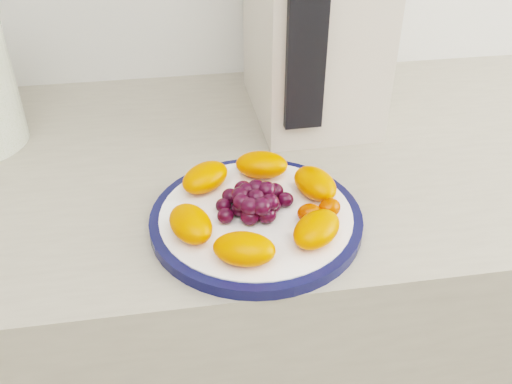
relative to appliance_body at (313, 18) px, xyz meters
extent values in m
cube|color=gray|center=(-0.18, -0.12, -0.61)|extent=(3.50, 0.60, 0.90)
cube|color=olive|center=(-0.18, -0.12, -0.64)|extent=(3.48, 0.58, 0.84)
cylinder|color=#0B0F38|center=(-0.14, -0.30, -0.15)|extent=(0.27, 0.27, 0.01)
cylinder|color=white|center=(-0.14, -0.30, -0.15)|extent=(0.24, 0.24, 0.02)
cube|color=beige|center=(0.00, 0.00, 0.00)|extent=(0.19, 0.26, 0.32)
cube|color=black|center=(-0.04, -0.13, 0.00)|extent=(0.05, 0.02, 0.23)
ellipsoid|color=#FF4C00|center=(-0.06, -0.27, -0.12)|extent=(0.07, 0.08, 0.03)
ellipsoid|color=#FF4C00|center=(-0.12, -0.21, -0.12)|extent=(0.08, 0.06, 0.03)
ellipsoid|color=#FF4C00|center=(-0.19, -0.23, -0.12)|extent=(0.08, 0.08, 0.03)
ellipsoid|color=#FF4C00|center=(-0.22, -0.32, -0.12)|extent=(0.07, 0.08, 0.03)
ellipsoid|color=#FF4C00|center=(-0.16, -0.38, -0.12)|extent=(0.08, 0.07, 0.03)
ellipsoid|color=#FF4C00|center=(-0.08, -0.36, -0.12)|extent=(0.08, 0.08, 0.03)
ellipsoid|color=black|center=(-0.14, -0.30, -0.13)|extent=(0.02, 0.02, 0.02)
ellipsoid|color=black|center=(-0.12, -0.30, -0.13)|extent=(0.02, 0.02, 0.02)
ellipsoid|color=black|center=(-0.13, -0.28, -0.13)|extent=(0.02, 0.02, 0.02)
ellipsoid|color=black|center=(-0.15, -0.28, -0.13)|extent=(0.02, 0.02, 0.02)
ellipsoid|color=black|center=(-0.16, -0.30, -0.13)|extent=(0.02, 0.02, 0.02)
ellipsoid|color=black|center=(-0.15, -0.31, -0.13)|extent=(0.02, 0.02, 0.02)
ellipsoid|color=black|center=(-0.13, -0.31, -0.13)|extent=(0.02, 0.02, 0.02)
ellipsoid|color=black|center=(-0.10, -0.28, -0.13)|extent=(0.02, 0.02, 0.02)
ellipsoid|color=black|center=(-0.11, -0.27, -0.13)|extent=(0.02, 0.02, 0.02)
ellipsoid|color=black|center=(-0.13, -0.26, -0.13)|extent=(0.02, 0.02, 0.02)
ellipsoid|color=black|center=(-0.15, -0.26, -0.13)|extent=(0.02, 0.02, 0.02)
ellipsoid|color=black|center=(-0.17, -0.27, -0.13)|extent=(0.02, 0.02, 0.02)
ellipsoid|color=black|center=(-0.18, -0.28, -0.13)|extent=(0.02, 0.02, 0.02)
ellipsoid|color=black|center=(-0.18, -0.31, -0.13)|extent=(0.02, 0.02, 0.02)
ellipsoid|color=black|center=(-0.14, -0.30, -0.12)|extent=(0.02, 0.02, 0.02)
ellipsoid|color=black|center=(-0.12, -0.28, -0.12)|extent=(0.02, 0.02, 0.02)
ellipsoid|color=black|center=(-0.13, -0.28, -0.12)|extent=(0.02, 0.02, 0.02)
ellipsoid|color=black|center=(-0.15, -0.28, -0.12)|extent=(0.02, 0.02, 0.02)
ellipsoid|color=black|center=(-0.16, -0.29, -0.12)|extent=(0.02, 0.02, 0.02)
ellipsoid|color=black|center=(-0.16, -0.30, -0.12)|extent=(0.02, 0.02, 0.02)
ellipsoid|color=black|center=(-0.15, -0.31, -0.12)|extent=(0.02, 0.02, 0.02)
ellipsoid|color=black|center=(-0.13, -0.31, -0.12)|extent=(0.02, 0.02, 0.02)
ellipsoid|color=black|center=(-0.12, -0.31, -0.12)|extent=(0.02, 0.02, 0.02)
ellipsoid|color=red|center=(-0.08, -0.32, -0.13)|extent=(0.03, 0.03, 0.02)
ellipsoid|color=red|center=(-0.05, -0.31, -0.13)|extent=(0.04, 0.04, 0.02)
ellipsoid|color=red|center=(-0.06, -0.34, -0.13)|extent=(0.04, 0.04, 0.02)
camera|label=1|loc=(-0.23, -0.85, 0.29)|focal=40.00mm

